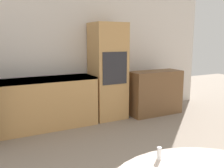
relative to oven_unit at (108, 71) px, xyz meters
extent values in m
cube|color=silver|center=(-0.85, 0.34, 0.37)|extent=(6.74, 0.05, 2.60)
cube|color=tan|center=(-1.86, -0.01, -0.49)|extent=(3.01, 0.60, 0.88)
cube|color=black|center=(-1.86, -0.01, -0.06)|extent=(3.01, 0.60, 0.03)
cube|color=tan|center=(0.00, 0.00, 0.00)|extent=(0.63, 0.58, 1.86)
cube|color=#28282D|center=(0.00, -0.29, 0.09)|extent=(0.50, 0.01, 0.60)
cube|color=brown|center=(0.98, -0.24, -0.48)|extent=(1.11, 0.45, 0.90)
cylinder|color=white|center=(-1.09, -3.01, -0.17)|extent=(0.03, 0.03, 0.07)
cylinder|color=silver|center=(-1.09, -3.01, -0.12)|extent=(0.03, 0.03, 0.01)
camera|label=1|loc=(-2.15, -4.32, 0.64)|focal=40.00mm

